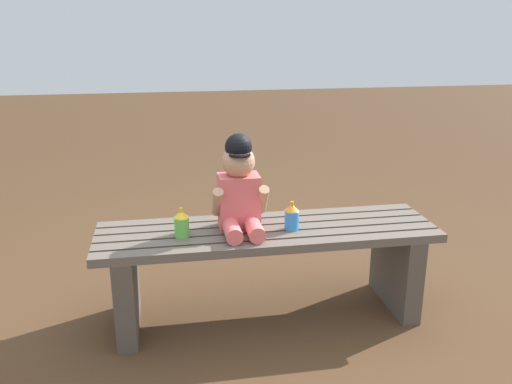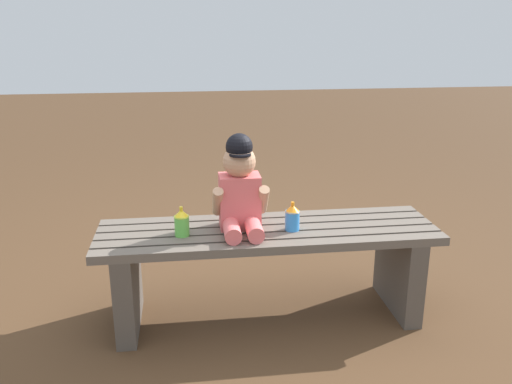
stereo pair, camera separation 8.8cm
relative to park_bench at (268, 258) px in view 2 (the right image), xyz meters
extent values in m
plane|color=#4C331E|center=(0.00, 0.00, -0.28)|extent=(16.00, 16.00, 0.00)
cube|color=#60564C|center=(0.00, -0.17, 0.12)|extent=(1.44, 0.07, 0.04)
cube|color=#60564C|center=(0.00, -0.08, 0.12)|extent=(1.44, 0.07, 0.04)
cube|color=#60564C|center=(0.00, 0.00, 0.12)|extent=(1.44, 0.07, 0.04)
cube|color=#60564C|center=(0.00, 0.08, 0.12)|extent=(1.44, 0.07, 0.04)
cube|color=#60564C|center=(0.00, 0.17, 0.12)|extent=(1.44, 0.07, 0.04)
cube|color=#524941|center=(-0.60, 0.00, -0.09)|extent=(0.08, 0.40, 0.38)
cube|color=#524941|center=(0.60, 0.00, -0.09)|extent=(0.08, 0.40, 0.38)
cube|color=#E56666|center=(-0.12, 0.03, 0.25)|extent=(0.17, 0.12, 0.23)
sphere|color=tan|center=(-0.12, 0.03, 0.43)|extent=(0.14, 0.14, 0.14)
cylinder|color=black|center=(-0.12, 0.00, 0.46)|extent=(0.09, 0.09, 0.01)
sphere|color=black|center=(-0.12, 0.03, 0.49)|extent=(0.11, 0.11, 0.11)
cylinder|color=#F06B6B|center=(-0.16, -0.09, 0.17)|extent=(0.07, 0.16, 0.07)
cylinder|color=#F06B6B|center=(-0.07, -0.09, 0.17)|extent=(0.07, 0.16, 0.07)
cylinder|color=tan|center=(-0.21, 0.00, 0.27)|extent=(0.04, 0.12, 0.14)
cylinder|color=tan|center=(-0.02, 0.00, 0.27)|extent=(0.04, 0.12, 0.14)
cylinder|color=#66CC4C|center=(-0.36, -0.03, 0.18)|extent=(0.06, 0.06, 0.08)
cone|color=yellow|center=(-0.36, -0.03, 0.24)|extent=(0.06, 0.06, 0.03)
cylinder|color=yellow|center=(-0.36, -0.03, 0.25)|extent=(0.01, 0.01, 0.02)
cylinder|color=#338CE5|center=(0.10, -0.03, 0.18)|extent=(0.06, 0.06, 0.08)
cone|color=orange|center=(0.10, -0.03, 0.24)|extent=(0.06, 0.06, 0.03)
cylinder|color=orange|center=(0.10, -0.03, 0.25)|extent=(0.01, 0.01, 0.02)
camera|label=1|loc=(-0.42, -2.09, 0.98)|focal=37.77mm
camera|label=2|loc=(-0.33, -2.10, 0.98)|focal=37.77mm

